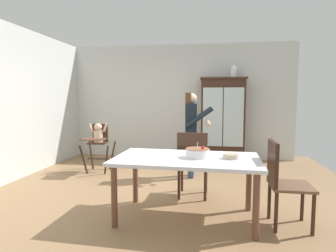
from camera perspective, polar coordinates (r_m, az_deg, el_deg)
name	(u,v)px	position (r m, az deg, el deg)	size (l,w,h in m)	color
ground_plane	(160,192)	(4.43, -1.67, -13.22)	(6.24, 6.24, 0.00)	#93704C
wall_back	(180,102)	(6.79, 2.39, 4.94)	(5.32, 0.06, 2.70)	silver
wall_left	(1,103)	(5.34, -30.72, 3.98)	(0.06, 5.32, 2.70)	silver
china_cabinet	(223,119)	(6.51, 11.01, 1.30)	(1.02, 0.48, 1.89)	#382116
ceramic_vase	(234,72)	(6.53, 13.16, 10.58)	(0.13, 0.13, 0.27)	white
high_chair_with_toddler	(98,138)	(5.64, -14.00, -2.46)	(0.62, 0.72, 0.95)	#382116
adult_person	(192,124)	(5.08, 4.83, 0.38)	(0.51, 0.50, 1.53)	#33425B
dining_table	(187,164)	(3.34, 3.78, -7.80)	(1.72, 1.01, 0.74)	silver
birthday_cake	(197,153)	(3.32, 5.99, -5.46)	(0.28, 0.28, 0.19)	white
serving_bowl	(231,156)	(3.33, 12.58, -6.00)	(0.18, 0.18, 0.06)	#C6AD93
dining_chair_far_side	(193,160)	(4.04, 5.02, -6.90)	(0.44, 0.44, 0.96)	#382116
dining_chair_right_end	(281,178)	(3.41, 22.03, -9.66)	(0.44, 0.44, 0.96)	#382116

